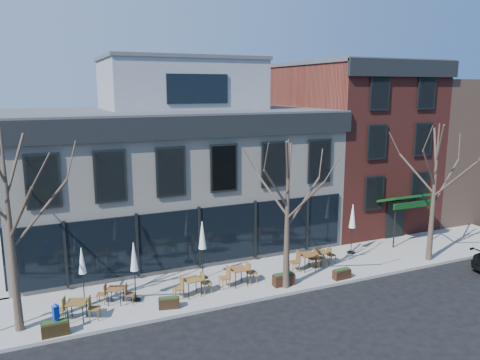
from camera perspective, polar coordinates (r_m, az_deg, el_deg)
name	(u,v)px	position (r m, az deg, el deg)	size (l,w,h in m)	color
ground	(199,271)	(25.11, -4.98, -10.98)	(120.00, 120.00, 0.00)	black
sidewalk_front	(273,274)	(24.45, 4.07, -11.41)	(33.50, 4.70, 0.15)	gray
corner_building	(172,168)	(28.53, -8.30, 1.51)	(18.39, 10.39, 11.10)	beige
red_brick_building	(349,143)	(34.09, 13.16, 4.44)	(8.20, 11.78, 11.18)	maroon
bg_building	(442,144)	(41.62, 23.38, 4.10)	(12.00, 12.00, 10.00)	#8C664C
tree_corner	(10,229)	(19.59, -26.19, -5.39)	(3.93, 3.98, 7.92)	#382B21
tree_mid	(288,213)	(21.68, 5.82, -4.01)	(3.50, 3.55, 7.04)	#382B21
tree_right	(434,191)	(27.13, 22.60, -1.25)	(3.72, 3.77, 7.48)	#382B21
call_box	(56,318)	(19.82, -21.50, -15.39)	(0.27, 0.26, 1.30)	#0D33B4
cafe_set_0	(77,308)	(20.74, -19.26, -14.57)	(1.91, 1.05, 0.98)	brown
cafe_set_1	(116,294)	(21.71, -14.91, -13.26)	(1.70, 1.07, 0.88)	brown
cafe_set_2	(192,285)	(21.83, -5.82, -12.62)	(1.91, 0.81, 0.99)	brown
cafe_set_3	(238,275)	(22.79, -0.19, -11.45)	(1.98, 0.83, 1.03)	brown
cafe_set_4	(308,260)	(24.83, 8.23, -9.60)	(2.03, 0.85, 1.06)	brown
cafe_set_5	(322,256)	(25.69, 9.99, -9.16)	(1.67, 0.70, 0.87)	brown
umbrella_0	(82,264)	(21.86, -18.70, -9.65)	(0.40, 0.40, 2.48)	black
umbrella_1	(134,260)	(21.22, -12.79, -9.50)	(0.43, 0.43, 2.70)	black
umbrella_2	(202,238)	(23.11, -4.62, -7.11)	(0.47, 0.47, 2.92)	black
umbrella_4	(352,219)	(27.28, 13.55, -4.64)	(0.46, 0.46, 2.86)	black
planter_0	(55,328)	(20.00, -21.59, -16.45)	(1.03, 0.42, 0.57)	black
planter_1	(169,303)	(20.94, -8.65, -14.57)	(0.94, 0.54, 0.50)	black
planter_2	(284,279)	(22.96, 5.36, -11.97)	(1.06, 0.44, 0.59)	black
planter_3	(342,274)	(24.13, 12.30, -11.11)	(0.93, 0.40, 0.51)	black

